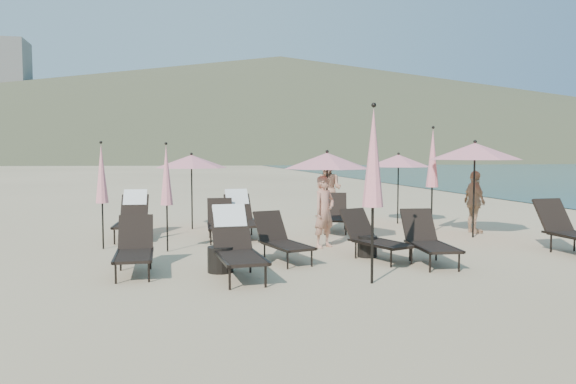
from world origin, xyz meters
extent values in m
plane|color=#D6BA8C|center=(0.00, 0.00, 0.00)|extent=(800.00, 800.00, 0.00)
cone|color=brown|center=(60.00, 300.00, 27.50)|extent=(690.00, 690.00, 55.00)
cone|color=brown|center=(190.00, 330.00, 16.00)|extent=(280.00, 280.00, 32.00)
cube|color=beige|center=(-70.00, 245.00, 24.00)|extent=(22.00, 18.00, 48.00)
cube|color=beige|center=(-45.00, 310.00, 19.00)|extent=(18.00, 16.00, 38.00)
cube|color=black|center=(-4.69, -0.06, 0.34)|extent=(0.60, 1.16, 0.05)
cube|color=black|center=(-4.69, 0.72, 0.63)|extent=(0.60, 0.44, 0.60)
cylinder|color=black|center=(-4.95, -0.54, 0.16)|extent=(0.03, 0.03, 0.33)
cylinder|color=black|center=(-4.95, 0.46, 0.16)|extent=(0.03, 0.03, 0.33)
cylinder|color=black|center=(-4.44, -0.54, 0.16)|extent=(0.03, 0.03, 0.33)
cylinder|color=black|center=(-4.44, 0.46, 0.16)|extent=(0.03, 0.03, 0.33)
cube|color=black|center=(-4.98, -0.01, 0.35)|extent=(0.04, 1.31, 0.04)
cube|color=black|center=(-4.40, -0.01, 0.35)|extent=(0.04, 1.31, 0.04)
cube|color=black|center=(-3.01, -0.77, 0.37)|extent=(0.74, 1.31, 0.05)
cube|color=black|center=(-3.06, 0.08, 0.68)|extent=(0.69, 0.52, 0.66)
cylinder|color=black|center=(-3.25, -1.32, 0.18)|extent=(0.04, 0.04, 0.36)
cylinder|color=black|center=(-3.32, -0.23, 0.18)|extent=(0.04, 0.04, 0.36)
cylinder|color=black|center=(-2.70, -1.28, 0.18)|extent=(0.04, 0.04, 0.36)
cylinder|color=black|center=(-2.77, -0.19, 0.18)|extent=(0.04, 0.04, 0.36)
cube|color=black|center=(-3.33, -0.74, 0.38)|extent=(0.13, 1.43, 0.04)
cube|color=black|center=(-2.69, -0.70, 0.38)|extent=(0.13, 1.43, 0.04)
cube|color=silver|center=(-3.07, 0.24, 0.94)|extent=(0.59, 0.33, 0.40)
cube|color=black|center=(-1.97, 0.45, 0.33)|extent=(0.85, 1.23, 0.05)
cube|color=black|center=(-2.16, 1.18, 0.60)|extent=(0.67, 0.56, 0.58)
cylinder|color=black|center=(-2.09, -0.06, 0.16)|extent=(0.03, 0.03, 0.32)
cylinder|color=black|center=(-2.33, 0.87, 0.16)|extent=(0.03, 0.03, 0.32)
cylinder|color=black|center=(-1.62, 0.06, 0.16)|extent=(0.03, 0.03, 0.32)
cylinder|color=black|center=(-1.86, 0.99, 0.16)|extent=(0.03, 0.03, 0.32)
cube|color=black|center=(-2.25, 0.42, 0.34)|extent=(0.36, 1.23, 0.04)
cube|color=black|center=(-1.71, 0.57, 0.34)|extent=(0.36, 1.23, 0.04)
cube|color=black|center=(-0.18, 0.23, 0.34)|extent=(0.95, 1.30, 0.05)
cube|color=black|center=(-0.44, 0.96, 0.62)|extent=(0.71, 0.62, 0.60)
cylinder|color=black|center=(-0.25, -0.31, 0.16)|extent=(0.03, 0.03, 0.33)
cylinder|color=black|center=(-0.58, 0.63, 0.16)|extent=(0.03, 0.03, 0.33)
cylinder|color=black|center=(0.22, -0.14, 0.16)|extent=(0.03, 0.03, 0.33)
cylinder|color=black|center=(-0.11, 0.80, 0.16)|extent=(0.03, 0.03, 0.33)
cube|color=black|center=(-0.47, 0.18, 0.35)|extent=(0.47, 1.24, 0.04)
cube|color=black|center=(0.08, 0.37, 0.35)|extent=(0.47, 1.24, 0.04)
cube|color=black|center=(0.54, -0.38, 0.35)|extent=(0.73, 1.25, 0.05)
cube|color=black|center=(0.62, 0.42, 0.64)|extent=(0.66, 0.51, 0.62)
cylinder|color=black|center=(0.23, -0.85, 0.17)|extent=(0.04, 0.04, 0.34)
cylinder|color=black|center=(0.33, 0.17, 0.17)|extent=(0.04, 0.04, 0.34)
cylinder|color=black|center=(0.75, -0.90, 0.17)|extent=(0.04, 0.04, 0.34)
cylinder|color=black|center=(0.85, 0.12, 0.17)|extent=(0.04, 0.04, 0.34)
cube|color=black|center=(0.25, -0.30, 0.36)|extent=(0.17, 1.34, 0.04)
cube|color=black|center=(0.84, -0.36, 0.36)|extent=(0.17, 1.34, 0.04)
cube|color=black|center=(3.83, 0.71, 0.72)|extent=(0.72, 0.54, 0.69)
cylinder|color=black|center=(3.55, 0.39, 0.19)|extent=(0.04, 0.04, 0.38)
cylinder|color=black|center=(4.13, 0.42, 0.19)|extent=(0.04, 0.04, 0.38)
cube|color=black|center=(3.53, -0.15, 0.40)|extent=(0.12, 1.51, 0.04)
cube|color=black|center=(-4.97, 3.85, 0.37)|extent=(0.75, 1.31, 0.05)
cube|color=black|center=(-4.91, 4.70, 0.68)|extent=(0.69, 0.53, 0.65)
cylinder|color=black|center=(-5.29, 3.35, 0.18)|extent=(0.04, 0.04, 0.36)
cylinder|color=black|center=(-5.20, 4.43, 0.18)|extent=(0.04, 0.04, 0.36)
cylinder|color=black|center=(-4.74, 3.31, 0.18)|extent=(0.04, 0.04, 0.36)
cylinder|color=black|center=(-4.66, 4.39, 0.18)|extent=(0.04, 0.04, 0.36)
cube|color=black|center=(-5.28, 3.93, 0.38)|extent=(0.15, 1.42, 0.04)
cube|color=black|center=(-4.65, 3.88, 0.38)|extent=(0.15, 1.42, 0.04)
cube|color=silver|center=(-4.89, 4.85, 0.93)|extent=(0.59, 0.34, 0.39)
cube|color=black|center=(-2.91, 3.29, 0.34)|extent=(0.67, 1.20, 0.05)
cube|color=black|center=(-2.87, 4.07, 0.63)|extent=(0.63, 0.48, 0.60)
cylinder|color=black|center=(-3.20, 2.82, 0.17)|extent=(0.03, 0.03, 0.33)
cylinder|color=black|center=(-3.14, 3.82, 0.17)|extent=(0.03, 0.03, 0.33)
cylinder|color=black|center=(-2.69, 2.79, 0.17)|extent=(0.03, 0.03, 0.33)
cylinder|color=black|center=(-2.63, 3.79, 0.17)|extent=(0.03, 0.03, 0.33)
cube|color=black|center=(-3.20, 3.35, 0.35)|extent=(0.12, 1.31, 0.04)
cube|color=black|center=(-2.62, 3.32, 0.35)|extent=(0.12, 1.31, 0.04)
cube|color=black|center=(-2.32, 3.48, 0.37)|extent=(0.75, 1.31, 0.05)
cube|color=black|center=(-2.39, 4.32, 0.68)|extent=(0.69, 0.53, 0.65)
cylinder|color=black|center=(-2.55, 2.93, 0.18)|extent=(0.04, 0.04, 0.36)
cylinder|color=black|center=(-2.64, 4.01, 0.18)|extent=(0.04, 0.04, 0.36)
cylinder|color=black|center=(-2.01, 2.98, 0.18)|extent=(0.04, 0.04, 0.36)
cylinder|color=black|center=(-2.09, 4.05, 0.18)|extent=(0.04, 0.04, 0.36)
cube|color=black|center=(-2.64, 3.51, 0.38)|extent=(0.15, 1.42, 0.04)
cube|color=black|center=(-2.01, 3.55, 0.38)|extent=(0.15, 1.42, 0.04)
cube|color=silver|center=(-2.40, 4.47, 0.93)|extent=(0.59, 0.34, 0.39)
cube|color=black|center=(0.09, 4.12, 0.35)|extent=(0.94, 1.32, 0.05)
cube|color=black|center=(0.32, 4.89, 0.64)|extent=(0.72, 0.61, 0.62)
cylinder|color=black|center=(-0.30, 3.72, 0.17)|extent=(0.04, 0.04, 0.34)
cylinder|color=black|center=(-0.01, 4.70, 0.17)|extent=(0.04, 0.04, 0.34)
cylinder|color=black|center=(0.19, 3.57, 0.17)|extent=(0.04, 0.04, 0.34)
cylinder|color=black|center=(0.49, 4.55, 0.17)|extent=(0.04, 0.04, 0.34)
cube|color=black|center=(-0.18, 4.25, 0.36)|extent=(0.43, 1.30, 0.04)
cube|color=black|center=(0.39, 4.08, 0.36)|extent=(0.43, 1.30, 0.04)
cylinder|color=black|center=(-0.63, 2.44, 0.98)|extent=(0.04, 0.04, 1.96)
cone|color=pink|center=(-0.63, 2.44, 1.86)|extent=(1.96, 1.96, 0.35)
sphere|color=black|center=(-0.63, 2.44, 2.07)|extent=(0.07, 0.07, 0.07)
cylinder|color=black|center=(3.07, 2.56, 1.09)|extent=(0.05, 0.05, 2.18)
cone|color=pink|center=(3.07, 2.56, 2.07)|extent=(2.18, 2.18, 0.39)
sphere|color=black|center=(3.07, 2.56, 2.30)|extent=(0.08, 0.08, 0.08)
cylinder|color=black|center=(-3.47, 5.50, 0.95)|extent=(0.04, 0.04, 1.90)
cone|color=pink|center=(-3.47, 5.50, 1.81)|extent=(1.90, 1.90, 0.34)
sphere|color=black|center=(-3.47, 5.50, 2.01)|extent=(0.07, 0.07, 0.07)
cylinder|color=black|center=(2.35, 5.37, 0.95)|extent=(0.04, 0.04, 1.90)
cone|color=pink|center=(2.35, 5.37, 1.81)|extent=(1.90, 1.90, 0.34)
sphere|color=black|center=(2.35, 5.37, 2.01)|extent=(0.07, 0.07, 0.07)
cylinder|color=black|center=(-1.02, -1.38, 0.60)|extent=(0.04, 0.04, 1.21)
cone|color=pink|center=(-1.02, -1.38, 1.98)|extent=(0.33, 0.33, 1.54)
sphere|color=black|center=(-1.02, -1.38, 2.78)|extent=(0.08, 0.08, 0.08)
cylinder|color=black|center=(2.50, 3.58, 0.58)|extent=(0.04, 0.04, 1.16)
cone|color=pink|center=(2.50, 3.58, 1.90)|extent=(0.32, 0.32, 1.48)
sphere|color=black|center=(2.50, 3.58, 2.68)|extent=(0.07, 0.07, 0.07)
cylinder|color=black|center=(-4.14, 2.19, 0.48)|extent=(0.04, 0.04, 0.97)
cone|color=pink|center=(-4.14, 2.19, 1.59)|extent=(0.26, 0.26, 1.23)
sphere|color=black|center=(-4.14, 2.19, 2.23)|extent=(0.06, 0.06, 0.06)
cylinder|color=black|center=(-5.47, 2.80, 0.49)|extent=(0.04, 0.04, 0.98)
cone|color=pink|center=(-5.47, 2.80, 1.61)|extent=(0.27, 0.27, 1.25)
sphere|color=black|center=(-5.47, 2.80, 2.26)|extent=(0.06, 0.06, 0.06)
cylinder|color=black|center=(-3.26, -0.04, 0.22)|extent=(0.45, 0.45, 0.44)
cylinder|color=black|center=(-0.30, 0.75, 0.21)|extent=(0.39, 0.39, 0.41)
imported|color=tan|center=(-0.82, 1.99, 0.77)|extent=(0.67, 0.61, 1.54)
imported|color=#AA7358|center=(0.78, 7.05, 0.91)|extent=(1.11, 1.12, 1.83)
imported|color=tan|center=(3.50, 3.22, 0.79)|extent=(0.43, 0.94, 1.58)
camera|label=1|loc=(-4.18, -9.57, 2.06)|focal=35.00mm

